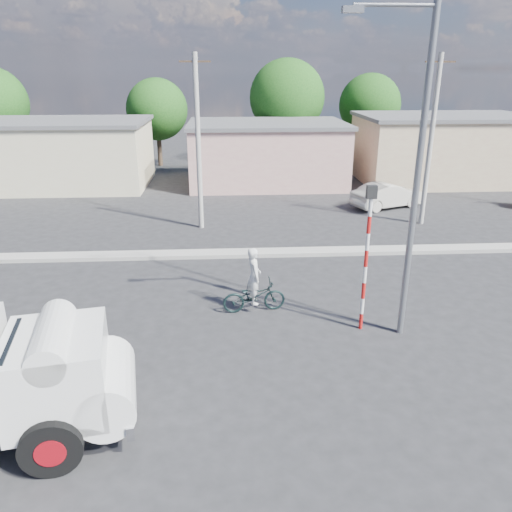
{
  "coord_description": "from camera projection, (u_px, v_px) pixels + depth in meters",
  "views": [
    {
      "loc": [
        -0.72,
        -11.53,
        7.31
      ],
      "look_at": [
        0.23,
        4.4,
        1.3
      ],
      "focal_mm": 35.0,
      "sensor_mm": 36.0,
      "label": 1
    }
  ],
  "objects": [
    {
      "name": "car_cream",
      "position": [
        388.0,
        195.0,
        27.76
      ],
      "size": [
        4.43,
        2.96,
        1.38
      ],
      "primitive_type": "imported",
      "rotation": [
        0.0,
        0.0,
        1.97
      ],
      "color": "beige",
      "rests_on": "ground"
    },
    {
      "name": "streetlight",
      "position": [
        413.0,
        165.0,
        12.99
      ],
      "size": [
        2.34,
        0.22,
        9.0
      ],
      "color": "slate",
      "rests_on": "ground"
    },
    {
      "name": "bicycle",
      "position": [
        254.0,
        296.0,
        15.87
      ],
      "size": [
        2.07,
        0.94,
        1.05
      ],
      "primitive_type": "imported",
      "rotation": [
        0.0,
        0.0,
        1.69
      ],
      "color": "black",
      "rests_on": "ground"
    },
    {
      "name": "traffic_pole",
      "position": [
        367.0,
        247.0,
        14.05
      ],
      "size": [
        0.28,
        0.18,
        4.36
      ],
      "color": "red",
      "rests_on": "ground"
    },
    {
      "name": "building_row",
      "position": [
        253.0,
        151.0,
        33.25
      ],
      "size": [
        37.8,
        7.3,
        4.44
      ],
      "color": "beige",
      "rests_on": "ground"
    },
    {
      "name": "cyclist",
      "position": [
        254.0,
        285.0,
        15.73
      ],
      "size": [
        0.52,
        0.72,
        1.84
      ],
      "primitive_type": "imported",
      "rotation": [
        0.0,
        0.0,
        1.69
      ],
      "color": "silver",
      "rests_on": "ground"
    },
    {
      "name": "utility_poles",
      "position": [
        311.0,
        142.0,
        23.34
      ],
      "size": [
        35.4,
        0.24,
        8.0
      ],
      "color": "#99968E",
      "rests_on": "ground"
    },
    {
      "name": "ground_plane",
      "position": [
        257.0,
        359.0,
        13.39
      ],
      "size": [
        120.0,
        120.0,
        0.0
      ],
      "primitive_type": "plane",
      "color": "#242527",
      "rests_on": "ground"
    },
    {
      "name": "median",
      "position": [
        245.0,
        253.0,
        20.83
      ],
      "size": [
        40.0,
        0.8,
        0.16
      ],
      "primitive_type": "cube",
      "color": "#99968E",
      "rests_on": "ground"
    },
    {
      "name": "tree_row",
      "position": [
        205.0,
        103.0,
        38.29
      ],
      "size": [
        34.13,
        7.32,
        8.1
      ],
      "color": "#38281E",
      "rests_on": "ground"
    }
  ]
}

